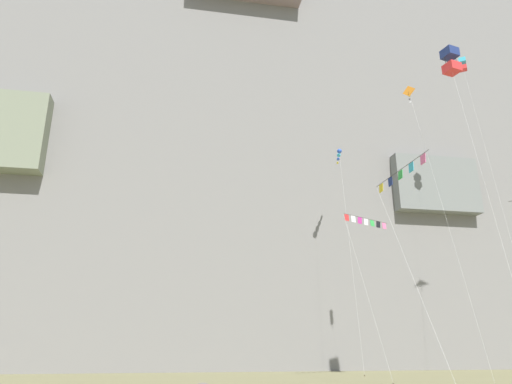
{
  "coord_description": "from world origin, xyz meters",
  "views": [
    {
      "loc": [
        -7.92,
        -6.67,
        2.61
      ],
      "look_at": [
        -2.71,
        21.86,
        12.22
      ],
      "focal_mm": 32.78,
      "sensor_mm": 36.0,
      "label": 1
    }
  ],
  "objects_px": {
    "kite_diamond_high_left": "(415,111)",
    "kite_banner_low_left": "(401,179)",
    "kite_banner_upper_mid": "(366,225)",
    "kite_windsock_upper_right": "(339,156)",
    "kite_box_mid_right": "(463,66)",
    "kite_box_front_field": "(451,61)"
  },
  "relations": [
    {
      "from": "kite_diamond_high_left",
      "to": "kite_banner_low_left",
      "type": "bearing_deg",
      "value": -129.57
    },
    {
      "from": "kite_banner_upper_mid",
      "to": "kite_banner_low_left",
      "type": "bearing_deg",
      "value": -101.16
    },
    {
      "from": "kite_windsock_upper_right",
      "to": "kite_banner_low_left",
      "type": "height_order",
      "value": "kite_windsock_upper_right"
    },
    {
      "from": "kite_box_mid_right",
      "to": "kite_diamond_high_left",
      "type": "height_order",
      "value": "kite_box_mid_right"
    },
    {
      "from": "kite_banner_upper_mid",
      "to": "kite_box_front_field",
      "type": "relative_size",
      "value": 0.54
    },
    {
      "from": "kite_windsock_upper_right",
      "to": "kite_banner_upper_mid",
      "type": "distance_m",
      "value": 13.34
    },
    {
      "from": "kite_box_mid_right",
      "to": "kite_box_front_field",
      "type": "distance_m",
      "value": 18.62
    },
    {
      "from": "kite_windsock_upper_right",
      "to": "kite_diamond_high_left",
      "type": "distance_m",
      "value": 12.54
    },
    {
      "from": "kite_box_mid_right",
      "to": "kite_diamond_high_left",
      "type": "distance_m",
      "value": 16.72
    },
    {
      "from": "kite_diamond_high_left",
      "to": "kite_windsock_upper_right",
      "type": "bearing_deg",
      "value": 101.81
    },
    {
      "from": "kite_box_mid_right",
      "to": "kite_box_front_field",
      "type": "xyz_separation_m",
      "value": [
        -10.58,
        -12.43,
        -8.96
      ]
    },
    {
      "from": "kite_box_mid_right",
      "to": "kite_windsock_upper_right",
      "type": "xyz_separation_m",
      "value": [
        -13.48,
        5.27,
        -9.93
      ]
    },
    {
      "from": "kite_windsock_upper_right",
      "to": "kite_banner_upper_mid",
      "type": "height_order",
      "value": "kite_windsock_upper_right"
    },
    {
      "from": "kite_banner_upper_mid",
      "to": "kite_banner_low_left",
      "type": "xyz_separation_m",
      "value": [
        -2.13,
        -10.81,
        0.26
      ]
    },
    {
      "from": "kite_box_mid_right",
      "to": "kite_banner_low_left",
      "type": "relative_size",
      "value": 2.46
    },
    {
      "from": "kite_windsock_upper_right",
      "to": "kite_banner_low_left",
      "type": "xyz_separation_m",
      "value": [
        -3.3,
        -19.36,
        -9.92
      ]
    },
    {
      "from": "kite_banner_upper_mid",
      "to": "kite_box_mid_right",
      "type": "bearing_deg",
      "value": 12.61
    },
    {
      "from": "kite_box_front_field",
      "to": "kite_diamond_high_left",
      "type": "distance_m",
      "value": 5.68
    },
    {
      "from": "kite_diamond_high_left",
      "to": "kite_box_front_field",
      "type": "bearing_deg",
      "value": -86.49
    },
    {
      "from": "kite_windsock_upper_right",
      "to": "kite_diamond_high_left",
      "type": "height_order",
      "value": "kite_diamond_high_left"
    },
    {
      "from": "kite_windsock_upper_right",
      "to": "kite_box_front_field",
      "type": "relative_size",
      "value": 0.94
    },
    {
      "from": "kite_box_front_field",
      "to": "kite_diamond_high_left",
      "type": "xyz_separation_m",
      "value": [
        -0.33,
        5.44,
        -1.6
      ]
    }
  ]
}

